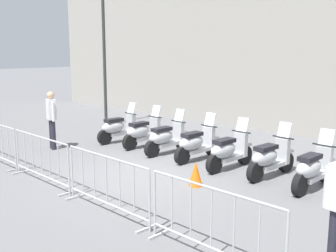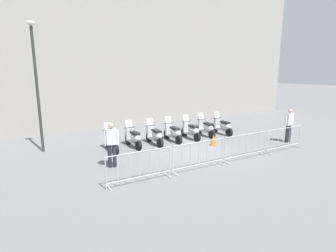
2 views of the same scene
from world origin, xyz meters
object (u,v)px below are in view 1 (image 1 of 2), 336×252
at_px(barrier_segment_1, 41,160).
at_px(motorcycle_6, 313,169).
at_px(officer_near_row_end, 52,117).
at_px(street_lamp, 104,37).
at_px(motorcycle_3, 196,144).
at_px(motorcycle_1, 143,132).
at_px(motorcycle_0, 118,128).
at_px(traffic_cone, 196,174).
at_px(barrier_segment_3, 211,224).
at_px(motorcycle_2, 166,138).
at_px(motorcycle_5, 270,159).
at_px(motorcycle_4, 228,151).
at_px(barrier_segment_2, 107,185).

bearing_deg(barrier_segment_1, motorcycle_6, 34.90).
bearing_deg(officer_near_row_end, street_lamp, 115.29).
height_order(motorcycle_3, street_lamp, street_lamp).
bearing_deg(barrier_segment_1, motorcycle_1, 98.75).
height_order(motorcycle_0, traffic_cone, motorcycle_0).
bearing_deg(barrier_segment_3, motorcycle_2, 135.59).
bearing_deg(traffic_cone, motorcycle_5, 58.03).
xyz_separation_m(motorcycle_6, street_lamp, (-9.11, 2.43, 2.97)).
relative_size(officer_near_row_end, traffic_cone, 3.15).
height_order(motorcycle_4, street_lamp, street_lamp).
xyz_separation_m(street_lamp, traffic_cone, (7.05, -3.77, -3.15)).
bearing_deg(motorcycle_5, officer_near_row_end, -166.54).
bearing_deg(motorcycle_2, barrier_segment_1, -97.02).
height_order(motorcycle_6, barrier_segment_3, motorcycle_6).
height_order(barrier_segment_1, officer_near_row_end, officer_near_row_end).
bearing_deg(motorcycle_5, motorcycle_0, 175.74).
xyz_separation_m(motorcycle_4, street_lamp, (-6.93, 2.22, 2.97)).
relative_size(motorcycle_3, barrier_segment_3, 0.75).
relative_size(motorcycle_1, motorcycle_6, 1.00).
distance_m(motorcycle_6, officer_near_row_end, 7.48).
bearing_deg(motorcycle_4, motorcycle_2, 174.61).
relative_size(motorcycle_6, barrier_segment_1, 0.75).
distance_m(motorcycle_1, barrier_segment_3, 6.96).
height_order(motorcycle_3, motorcycle_4, same).
relative_size(motorcycle_5, motorcycle_6, 1.00).
relative_size(motorcycle_6, officer_near_row_end, 1.00).
bearing_deg(motorcycle_3, barrier_segment_2, -78.11).
bearing_deg(motorcycle_4, barrier_segment_2, -93.79).
relative_size(motorcycle_2, barrier_segment_3, 0.75).
distance_m(motorcycle_3, barrier_segment_1, 4.03).
xyz_separation_m(motorcycle_5, officer_near_row_end, (-6.27, -1.50, 0.53)).
bearing_deg(barrier_segment_2, motorcycle_5, 70.51).
bearing_deg(motorcycle_6, barrier_segment_1, -145.10).
distance_m(motorcycle_1, barrier_segment_1, 4.02).
height_order(motorcycle_1, motorcycle_3, same).
xyz_separation_m(motorcycle_5, barrier_segment_1, (-3.73, -3.57, 0.07)).
bearing_deg(street_lamp, barrier_segment_1, -53.38).
bearing_deg(barrier_segment_3, motorcycle_3, 127.64).
bearing_deg(officer_near_row_end, barrier_segment_3, -19.04).
relative_size(barrier_segment_2, officer_near_row_end, 1.33).
height_order(barrier_segment_1, traffic_cone, barrier_segment_1).
distance_m(motorcycle_0, motorcycle_2, 2.18).
bearing_deg(motorcycle_5, motorcycle_4, -179.25).
xyz_separation_m(motorcycle_3, motorcycle_5, (2.17, -0.14, 0.00)).
bearing_deg(motorcycle_3, motorcycle_4, -8.14).
bearing_deg(officer_near_row_end, motorcycle_4, 16.03).
relative_size(motorcycle_0, barrier_segment_1, 0.75).
distance_m(motorcycle_3, officer_near_row_end, 4.45).
bearing_deg(motorcycle_0, motorcycle_2, -5.65).
bearing_deg(motorcycle_6, officer_near_row_end, -170.11).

